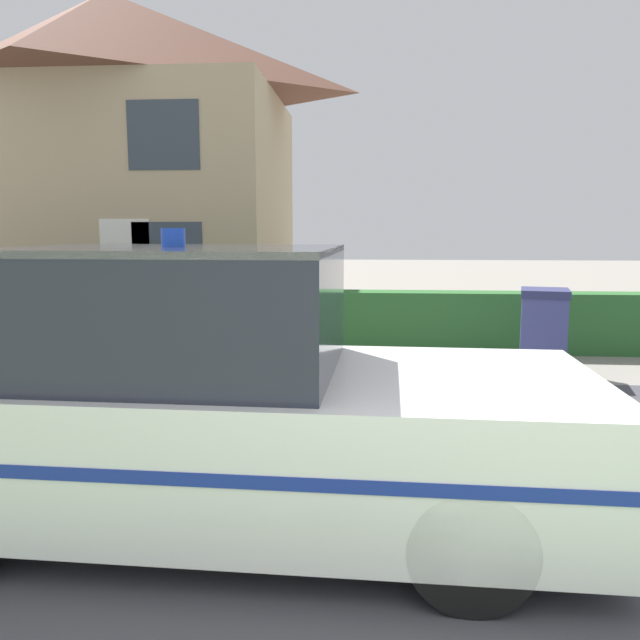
# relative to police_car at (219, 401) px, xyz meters

# --- Properties ---
(road_strip) EXTENTS (28.00, 5.52, 0.01)m
(road_strip) POSITION_rel_police_car_xyz_m (1.37, 1.14, -0.80)
(road_strip) COLOR #424247
(road_strip) RESTS_ON ground
(garden_hedge) EXTENTS (14.23, 0.55, 0.93)m
(garden_hedge) POSITION_rel_police_car_xyz_m (0.10, 6.01, -0.35)
(garden_hedge) COLOR #2D662D
(garden_hedge) RESTS_ON ground
(police_car) EXTENTS (4.48, 1.92, 1.87)m
(police_car) POSITION_rel_police_car_xyz_m (0.00, 0.00, 0.00)
(police_car) COLOR black
(police_car) RESTS_ON road_strip
(house_left) EXTENTS (8.26, 5.85, 7.30)m
(house_left) POSITION_rel_police_car_xyz_m (-5.18, 10.98, 2.92)
(house_left) COLOR tan
(house_left) RESTS_ON ground
(wheelie_bin) EXTENTS (0.72, 0.77, 1.13)m
(wheelie_bin) POSITION_rel_police_car_xyz_m (3.19, 4.47, -0.24)
(wheelie_bin) COLOR #474C8C
(wheelie_bin) RESTS_ON ground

